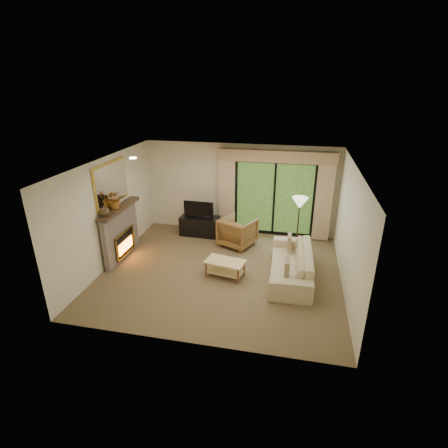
% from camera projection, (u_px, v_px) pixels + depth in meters
% --- Properties ---
extents(floor, '(5.50, 5.50, 0.00)m').
position_uv_depth(floor, '(221.00, 271.00, 8.31)').
color(floor, brown).
rests_on(floor, ground).
extents(ceiling, '(5.50, 5.50, 0.00)m').
position_uv_depth(ceiling, '(221.00, 163.00, 7.32)').
color(ceiling, white).
rests_on(ceiling, ground).
extents(wall_back, '(5.00, 0.00, 5.00)m').
position_uv_depth(wall_back, '(240.00, 189.00, 10.07)').
color(wall_back, beige).
rests_on(wall_back, ground).
extents(wall_front, '(5.00, 0.00, 5.00)m').
position_uv_depth(wall_front, '(187.00, 278.00, 5.56)').
color(wall_front, beige).
rests_on(wall_front, ground).
extents(wall_left, '(0.00, 5.00, 5.00)m').
position_uv_depth(wall_left, '(109.00, 212.00, 8.34)').
color(wall_left, beige).
rests_on(wall_left, ground).
extents(wall_right, '(0.00, 5.00, 5.00)m').
position_uv_depth(wall_right, '(350.00, 231.00, 7.28)').
color(wall_right, beige).
rests_on(wall_right, ground).
extents(fireplace, '(0.24, 1.70, 1.37)m').
position_uv_depth(fireplace, '(121.00, 232.00, 8.74)').
color(fireplace, gray).
rests_on(fireplace, floor).
extents(mirror, '(0.07, 1.45, 1.02)m').
position_uv_depth(mirror, '(111.00, 183.00, 8.27)').
color(mirror, gold).
rests_on(mirror, wall_left).
extents(sliding_door, '(2.26, 0.10, 2.16)m').
position_uv_depth(sliding_door, '(274.00, 198.00, 9.91)').
color(sliding_door, black).
rests_on(sliding_door, floor).
extents(curtain_left, '(0.45, 0.18, 2.35)m').
position_uv_depth(curtain_left, '(227.00, 193.00, 10.03)').
color(curtain_left, tan).
rests_on(curtain_left, floor).
extents(curtain_right, '(0.45, 0.18, 2.35)m').
position_uv_depth(curtain_right, '(324.00, 199.00, 9.51)').
color(curtain_right, tan).
rests_on(curtain_right, floor).
extents(cornice, '(3.20, 0.24, 0.32)m').
position_uv_depth(cornice, '(276.00, 156.00, 9.36)').
color(cornice, tan).
rests_on(cornice, wall_back).
extents(media_console, '(1.13, 0.54, 0.56)m').
position_uv_depth(media_console, '(200.00, 226.00, 10.17)').
color(media_console, black).
rests_on(media_console, floor).
extents(tv, '(0.87, 0.14, 0.50)m').
position_uv_depth(tv, '(199.00, 209.00, 9.97)').
color(tv, black).
rests_on(tv, media_console).
extents(armchair, '(1.12, 1.13, 0.79)m').
position_uv_depth(armchair, '(238.00, 232.00, 9.49)').
color(armchair, brown).
rests_on(armchair, floor).
extents(sofa, '(0.99, 2.35, 0.68)m').
position_uv_depth(sofa, '(291.00, 263.00, 8.00)').
color(sofa, '#C8B98D').
rests_on(sofa, floor).
extents(pillow_near, '(0.12, 0.40, 0.39)m').
position_uv_depth(pillow_near, '(287.00, 268.00, 7.33)').
color(pillow_near, brown).
rests_on(pillow_near, sofa).
extents(pillow_far, '(0.10, 0.35, 0.35)m').
position_uv_depth(pillow_far, '(289.00, 242.00, 8.53)').
color(pillow_far, brown).
rests_on(pillow_far, sofa).
extents(coffee_table, '(0.96, 0.64, 0.40)m').
position_uv_depth(coffee_table, '(225.00, 269.00, 8.03)').
color(coffee_table, '#E3C87E').
rests_on(coffee_table, floor).
extents(floor_lamp, '(0.44, 0.44, 1.50)m').
position_uv_depth(floor_lamp, '(298.00, 225.00, 9.01)').
color(floor_lamp, '#C4B19A').
rests_on(floor_lamp, floor).
extents(vase, '(0.23, 0.23, 0.24)m').
position_uv_depth(vase, '(104.00, 211.00, 7.86)').
color(vase, '#402F1E').
rests_on(vase, fireplace).
extents(branches, '(0.47, 0.43, 0.45)m').
position_uv_depth(branches, '(115.00, 199.00, 8.28)').
color(branches, '#9D5D1A').
rests_on(branches, fireplace).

